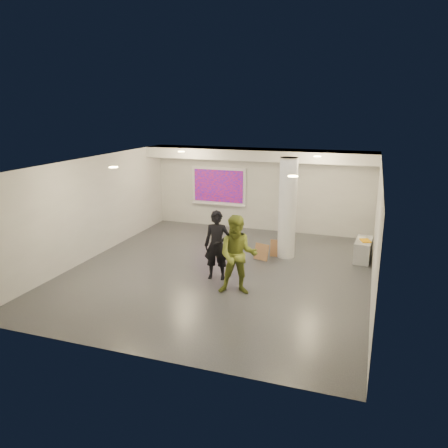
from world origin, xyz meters
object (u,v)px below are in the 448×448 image
at_px(column, 287,208).
at_px(credenza, 363,250).
at_px(man, 238,255).
at_px(projection_screen, 219,186).
at_px(woman, 217,245).

relative_size(column, credenza, 2.81).
distance_m(column, credenza, 2.55).
xyz_separation_m(column, man, (-0.59, -3.04, -0.52)).
bearing_deg(column, projection_screen, 139.44).
height_order(column, credenza, column).
xyz_separation_m(projection_screen, woman, (1.72, -4.96, -0.61)).
relative_size(credenza, woman, 0.58).
bearing_deg(man, credenza, 37.34).
height_order(projection_screen, woman, projection_screen).
height_order(projection_screen, man, projection_screen).
relative_size(projection_screen, man, 1.08).
distance_m(projection_screen, man, 6.25).
xyz_separation_m(column, projection_screen, (-3.10, 2.65, 0.03)).
bearing_deg(credenza, woman, -138.88).
bearing_deg(column, woman, -121.00).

